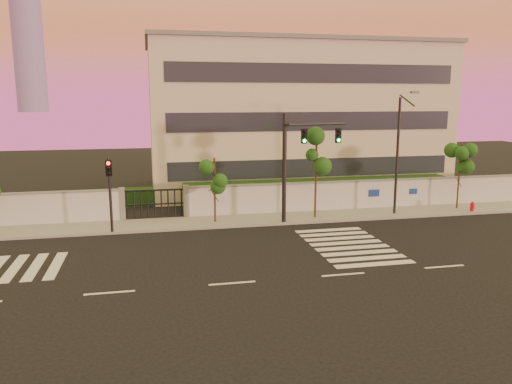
{
  "coord_description": "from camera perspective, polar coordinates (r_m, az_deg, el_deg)",
  "views": [
    {
      "loc": [
        -3.22,
        -19.77,
        7.73
      ],
      "look_at": [
        2.33,
        6.0,
        2.74
      ],
      "focal_mm": 35.0,
      "sensor_mm": 36.0,
      "label": 1
    }
  ],
  "objects": [
    {
      "name": "institutional_building",
      "position": [
        43.54,
        4.2,
        8.62
      ],
      "size": [
        24.4,
        12.4,
        12.25
      ],
      "color": "beige",
      "rests_on": "ground"
    },
    {
      "name": "ground",
      "position": [
        21.47,
        -2.75,
        -10.39
      ],
      "size": [
        120.0,
        120.0,
        0.0
      ],
      "primitive_type": "plane",
      "color": "black",
      "rests_on": "ground"
    },
    {
      "name": "road_markings",
      "position": [
        24.82,
        -7.83,
        -7.5
      ],
      "size": [
        57.0,
        7.62,
        0.02
      ],
      "color": "silver",
      "rests_on": "ground"
    },
    {
      "name": "traffic_signal_main",
      "position": [
        30.59,
        4.83,
        4.26
      ],
      "size": [
        4.26,
        1.3,
        6.82
      ],
      "rotation": [
        0.0,
        0.0,
        0.27
      ],
      "color": "black",
      "rests_on": "ground"
    },
    {
      "name": "street_tree_f",
      "position": [
        37.1,
        22.31,
        3.21
      ],
      "size": [
        1.41,
        1.13,
        4.61
      ],
      "color": "#382314",
      "rests_on": "ground"
    },
    {
      "name": "traffic_signal_secondary",
      "position": [
        29.36,
        -16.38,
        0.66
      ],
      "size": [
        0.35,
        0.34,
        4.45
      ],
      "rotation": [
        0.0,
        0.0,
        0.13
      ],
      "color": "black",
      "rests_on": "ground"
    },
    {
      "name": "street_tree_e",
      "position": [
        31.72,
        6.94,
        4.29
      ],
      "size": [
        1.59,
        1.26,
        5.74
      ],
      "color": "#382314",
      "rests_on": "ground"
    },
    {
      "name": "sidewalk",
      "position": [
        31.39,
        -5.91,
        -3.45
      ],
      "size": [
        60.0,
        3.0,
        0.15
      ],
      "primitive_type": "cube",
      "color": "gray",
      "rests_on": "ground"
    },
    {
      "name": "hedge_row",
      "position": [
        35.47,
        -4.82,
        -0.55
      ],
      "size": [
        41.0,
        4.25,
        1.8
      ],
      "color": "#0F3312",
      "rests_on": "ground"
    },
    {
      "name": "street_tree_d",
      "position": [
        30.61,
        -4.73,
        1.89
      ],
      "size": [
        1.5,
        1.2,
        4.14
      ],
      "color": "#382314",
      "rests_on": "ground"
    },
    {
      "name": "perimeter_wall",
      "position": [
        32.63,
        -6.05,
        -1.11
      ],
      "size": [
        60.0,
        0.36,
        2.2
      ],
      "color": "silver",
      "rests_on": "ground"
    },
    {
      "name": "streetlight_east",
      "position": [
        33.74,
        16.01,
        4.63
      ],
      "size": [
        0.49,
        1.96,
        8.13
      ],
      "color": "black",
      "rests_on": "ground"
    },
    {
      "name": "fire_hydrant",
      "position": [
        36.89,
        23.47,
        -1.63
      ],
      "size": [
        0.32,
        0.31,
        0.82
      ],
      "rotation": [
        0.0,
        0.0,
        -0.27
      ],
      "color": "red",
      "rests_on": "ground"
    }
  ]
}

